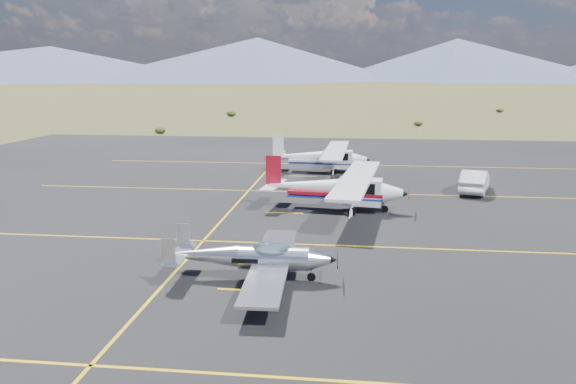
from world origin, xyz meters
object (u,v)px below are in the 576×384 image
(aircraft_plain, at_px, (321,157))
(aircraft_cessna, at_px, (336,187))
(sedan, at_px, (475,181))
(aircraft_low_wing, at_px, (255,258))

(aircraft_plain, bearing_deg, aircraft_cessna, -80.94)
(aircraft_plain, height_order, sedan, aircraft_plain)
(aircraft_cessna, bearing_deg, aircraft_plain, 103.84)
(aircraft_cessna, distance_m, aircraft_plain, 11.84)
(aircraft_low_wing, height_order, aircraft_cessna, aircraft_cessna)
(aircraft_low_wing, xyz_separation_m, sedan, (11.05, 16.63, -0.13))
(aircraft_plain, distance_m, sedan, 11.70)
(aircraft_cessna, height_order, aircraft_plain, aircraft_cessna)
(aircraft_low_wing, relative_size, sedan, 1.90)
(aircraft_cessna, relative_size, sedan, 2.66)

